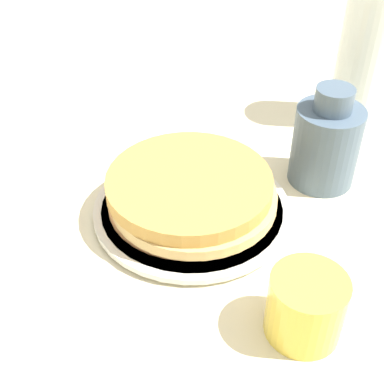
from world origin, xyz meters
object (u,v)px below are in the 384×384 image
(cream_jug, at_px, (326,142))
(water_bottle_near, at_px, (364,57))
(pancake_stack, at_px, (190,192))
(plate, at_px, (192,209))
(juice_glass, at_px, (306,306))

(cream_jug, relative_size, water_bottle_near, 0.62)
(pancake_stack, xyz_separation_m, water_bottle_near, (-0.33, -0.01, 0.06))
(pancake_stack, height_order, cream_jug, cream_jug)
(plate, distance_m, water_bottle_near, 0.34)
(plate, relative_size, juice_glass, 3.23)
(pancake_stack, bearing_deg, water_bottle_near, -178.08)
(pancake_stack, distance_m, cream_jug, 0.18)
(juice_glass, bearing_deg, water_bottle_near, -150.15)
(juice_glass, bearing_deg, pancake_stack, -97.76)
(plate, height_order, water_bottle_near, water_bottle_near)
(plate, bearing_deg, cream_jug, 162.14)
(plate, bearing_deg, juice_glass, 81.42)
(pancake_stack, relative_size, water_bottle_near, 0.98)
(plate, height_order, pancake_stack, pancake_stack)
(plate, height_order, juice_glass, juice_glass)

